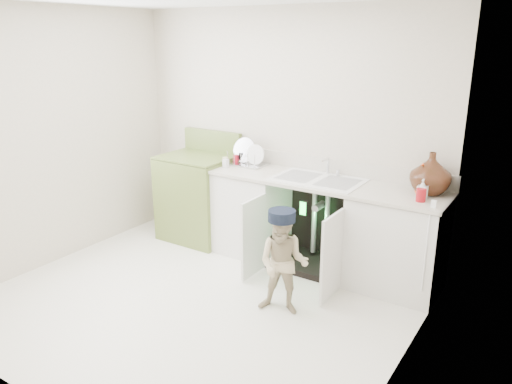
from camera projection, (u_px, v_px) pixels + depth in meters
ground at (195, 302)px, 4.33m from camera, size 3.50×3.50×0.00m
room_shell at (190, 162)px, 3.96m from camera, size 6.00×5.50×1.26m
counter_run at (321, 221)px, 4.85m from camera, size 2.44×1.02×1.26m
avocado_stove at (199, 196)px, 5.60m from camera, size 0.77×0.65×1.19m
repair_worker at (283, 262)px, 4.05m from camera, size 0.50×0.80×0.89m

